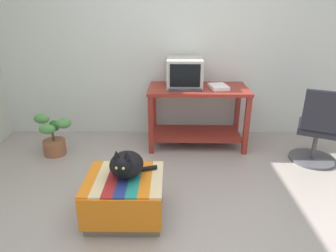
# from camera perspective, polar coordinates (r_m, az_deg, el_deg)

# --- Properties ---
(ground_plane) EXTENTS (14.00, 14.00, 0.00)m
(ground_plane) POSITION_cam_1_polar(r_m,az_deg,el_deg) (2.57, 1.49, -18.78)
(ground_plane) COLOR #9E9389
(back_wall) EXTENTS (8.00, 0.10, 2.60)m
(back_wall) POSITION_cam_1_polar(r_m,az_deg,el_deg) (4.02, 1.24, 16.50)
(back_wall) COLOR silver
(back_wall) RESTS_ON ground_plane
(desk) EXTENTS (1.24, 0.66, 0.77)m
(desk) POSITION_cam_1_polar(r_m,az_deg,el_deg) (3.75, 5.76, 3.84)
(desk) COLOR maroon
(desk) RESTS_ON ground_plane
(tv_monitor) EXTENTS (0.44, 0.53, 0.34)m
(tv_monitor) POSITION_cam_1_polar(r_m,az_deg,el_deg) (3.72, 3.21, 10.41)
(tv_monitor) COLOR #BCB7A8
(tv_monitor) RESTS_ON desk
(keyboard) EXTENTS (0.40, 0.15, 0.02)m
(keyboard) POSITION_cam_1_polar(r_m,az_deg,el_deg) (3.52, 3.34, 7.17)
(keyboard) COLOR #333338
(keyboard) RESTS_ON desk
(book) EXTENTS (0.25, 0.30, 0.04)m
(book) POSITION_cam_1_polar(r_m,az_deg,el_deg) (3.65, 9.81, 7.57)
(book) COLOR white
(book) RESTS_ON desk
(ottoman_with_blanket) EXTENTS (0.64, 0.58, 0.38)m
(ottoman_with_blanket) POSITION_cam_1_polar(r_m,az_deg,el_deg) (2.57, -8.37, -13.54)
(ottoman_with_blanket) COLOR #7A664C
(ottoman_with_blanket) RESTS_ON ground_plane
(cat) EXTENTS (0.40, 0.36, 0.29)m
(cat) POSITION_cam_1_polar(r_m,az_deg,el_deg) (2.42, -8.20, -7.44)
(cat) COLOR black
(cat) RESTS_ON ottoman_with_blanket
(potted_plant) EXTENTS (0.44, 0.30, 0.53)m
(potted_plant) POSITION_cam_1_polar(r_m,az_deg,el_deg) (3.81, -21.41, -2.02)
(potted_plant) COLOR brown
(potted_plant) RESTS_ON ground_plane
(office_chair) EXTENTS (0.56, 0.56, 0.89)m
(office_chair) POSITION_cam_1_polar(r_m,az_deg,el_deg) (3.70, 27.16, -1.00)
(office_chair) COLOR #4C4C51
(office_chair) RESTS_ON ground_plane
(pen) EXTENTS (0.07, 0.13, 0.01)m
(pen) POSITION_cam_1_polar(r_m,az_deg,el_deg) (3.77, 11.82, 7.59)
(pen) COLOR #2351B2
(pen) RESTS_ON desk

